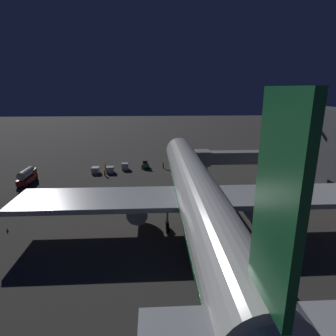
{
  "coord_description": "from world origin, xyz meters",
  "views": [
    {
      "loc": [
        6.13,
        47.02,
        19.65
      ],
      "look_at": [
        3.0,
        -9.93,
        3.5
      ],
      "focal_mm": 30.43,
      "sensor_mm": 36.0,
      "label": 1
    }
  ],
  "objects_px": {
    "baggage_tug_lead": "(145,165)",
    "baggage_container_near_belt": "(96,170)",
    "apron_floodlight_mast": "(293,136)",
    "ground_crew_by_belt_loader": "(105,172)",
    "jet_bridge": "(239,157)",
    "traffic_cone_nose_starboard": "(169,170)",
    "traffic_cone_wingtip_svc_side": "(7,229)",
    "ground_crew_under_port_wing": "(163,165)",
    "traffic_cone_nose_port": "(187,169)",
    "airliner_at_gate": "(197,194)",
    "fuel_tanker": "(27,176)",
    "baggage_container_far_row": "(125,166)",
    "baggage_container_mid_row": "(110,170)",
    "ground_crew_marshaller_fwd": "(105,166)"
  },
  "relations": [
    {
      "from": "traffic_cone_nose_starboard",
      "to": "traffic_cone_wingtip_svc_side",
      "type": "bearing_deg",
      "value": 49.9
    },
    {
      "from": "baggage_container_mid_row",
      "to": "baggage_container_far_row",
      "type": "relative_size",
      "value": 1.04
    },
    {
      "from": "apron_floodlight_mast",
      "to": "traffic_cone_wingtip_svc_side",
      "type": "relative_size",
      "value": 27.95
    },
    {
      "from": "jet_bridge",
      "to": "apron_floodlight_mast",
      "type": "height_order",
      "value": "apron_floodlight_mast"
    },
    {
      "from": "baggage_container_near_belt",
      "to": "baggage_container_far_row",
      "type": "height_order",
      "value": "baggage_container_far_row"
    },
    {
      "from": "airliner_at_gate",
      "to": "ground_crew_under_port_wing",
      "type": "xyz_separation_m",
      "value": [
        3.52,
        -32.32,
        -4.46
      ]
    },
    {
      "from": "ground_crew_by_belt_loader",
      "to": "ground_crew_under_port_wing",
      "type": "relative_size",
      "value": 0.98
    },
    {
      "from": "baggage_tug_lead",
      "to": "baggage_container_near_belt",
      "type": "relative_size",
      "value": 1.28
    },
    {
      "from": "baggage_tug_lead",
      "to": "ground_crew_by_belt_loader",
      "type": "bearing_deg",
      "value": 33.15
    },
    {
      "from": "jet_bridge",
      "to": "traffic_cone_nose_starboard",
      "type": "bearing_deg",
      "value": -34.51
    },
    {
      "from": "ground_crew_under_port_wing",
      "to": "traffic_cone_wingtip_svc_side",
      "type": "xyz_separation_m",
      "value": [
        23.39,
        31.62,
        -0.68
      ]
    },
    {
      "from": "jet_bridge",
      "to": "ground_crew_by_belt_loader",
      "type": "bearing_deg",
      "value": -12.54
    },
    {
      "from": "airliner_at_gate",
      "to": "baggage_tug_lead",
      "type": "xyz_separation_m",
      "value": [
        8.08,
        -32.82,
        -4.63
      ]
    },
    {
      "from": "apron_floodlight_mast",
      "to": "baggage_container_near_belt",
      "type": "distance_m",
      "value": 46.24
    },
    {
      "from": "apron_floodlight_mast",
      "to": "traffic_cone_nose_port",
      "type": "relative_size",
      "value": 27.95
    },
    {
      "from": "jet_bridge",
      "to": "ground_crew_by_belt_loader",
      "type": "distance_m",
      "value": 30.35
    },
    {
      "from": "ground_crew_by_belt_loader",
      "to": "ground_crew_marshaller_fwd",
      "type": "relative_size",
      "value": 0.96
    },
    {
      "from": "jet_bridge",
      "to": "apron_floodlight_mast",
      "type": "distance_m",
      "value": 14.81
    },
    {
      "from": "traffic_cone_nose_port",
      "to": "traffic_cone_wingtip_svc_side",
      "type": "relative_size",
      "value": 1.0
    },
    {
      "from": "apron_floodlight_mast",
      "to": "traffic_cone_nose_port",
      "type": "height_order",
      "value": "apron_floodlight_mast"
    },
    {
      "from": "apron_floodlight_mast",
      "to": "traffic_cone_wingtip_svc_side",
      "type": "bearing_deg",
      "value": 25.07
    },
    {
      "from": "airliner_at_gate",
      "to": "baggage_container_far_row",
      "type": "xyz_separation_m",
      "value": [
        13.09,
        -31.78,
        -4.62
      ]
    },
    {
      "from": "baggage_container_mid_row",
      "to": "ground_crew_under_port_wing",
      "type": "distance_m",
      "value": 13.26
    },
    {
      "from": "baggage_container_far_row",
      "to": "airliner_at_gate",
      "type": "bearing_deg",
      "value": 112.39
    },
    {
      "from": "baggage_container_mid_row",
      "to": "ground_crew_by_belt_loader",
      "type": "bearing_deg",
      "value": 68.81
    },
    {
      "from": "ground_crew_by_belt_loader",
      "to": "baggage_tug_lead",
      "type": "bearing_deg",
      "value": -146.85
    },
    {
      "from": "jet_bridge",
      "to": "apron_floodlight_mast",
      "type": "xyz_separation_m",
      "value": [
        -13.51,
        -4.92,
        3.57
      ]
    },
    {
      "from": "traffic_cone_nose_port",
      "to": "ground_crew_marshaller_fwd",
      "type": "bearing_deg",
      "value": -4.65
    },
    {
      "from": "apron_floodlight_mast",
      "to": "ground_crew_by_belt_loader",
      "type": "xyz_separation_m",
      "value": [
        42.79,
        -1.59,
        -8.15
      ]
    },
    {
      "from": "baggage_container_far_row",
      "to": "ground_crew_under_port_wing",
      "type": "relative_size",
      "value": 0.97
    },
    {
      "from": "baggage_container_far_row",
      "to": "traffic_cone_wingtip_svc_side",
      "type": "xyz_separation_m",
      "value": [
        13.82,
        31.08,
        -0.51
      ]
    },
    {
      "from": "baggage_container_mid_row",
      "to": "traffic_cone_wingtip_svc_side",
      "type": "height_order",
      "value": "baggage_container_mid_row"
    },
    {
      "from": "airliner_at_gate",
      "to": "ground_crew_by_belt_loader",
      "type": "bearing_deg",
      "value": -57.17
    },
    {
      "from": "apron_floodlight_mast",
      "to": "ground_crew_under_port_wing",
      "type": "bearing_deg",
      "value": -13.76
    },
    {
      "from": "apron_floodlight_mast",
      "to": "baggage_tug_lead",
      "type": "bearing_deg",
      "value": -12.77
    },
    {
      "from": "baggage_tug_lead",
      "to": "baggage_container_mid_row",
      "type": "bearing_deg",
      "value": 24.02
    },
    {
      "from": "apron_floodlight_mast",
      "to": "baggage_tug_lead",
      "type": "distance_m",
      "value": 35.41
    },
    {
      "from": "ground_crew_under_port_wing",
      "to": "airliner_at_gate",
      "type": "bearing_deg",
      "value": 96.22
    },
    {
      "from": "traffic_cone_nose_port",
      "to": "airliner_at_gate",
      "type": "bearing_deg",
      "value": 85.81
    },
    {
      "from": "baggage_container_mid_row",
      "to": "jet_bridge",
      "type": "bearing_deg",
      "value": 162.72
    },
    {
      "from": "airliner_at_gate",
      "to": "ground_crew_under_port_wing",
      "type": "relative_size",
      "value": 36.27
    },
    {
      "from": "baggage_container_mid_row",
      "to": "traffic_cone_nose_starboard",
      "type": "height_order",
      "value": "baggage_container_mid_row"
    },
    {
      "from": "baggage_container_far_row",
      "to": "traffic_cone_nose_starboard",
      "type": "bearing_deg",
      "value": 170.93
    },
    {
      "from": "baggage_tug_lead",
      "to": "ground_crew_under_port_wing",
      "type": "xyz_separation_m",
      "value": [
        -4.55,
        0.51,
        0.17
      ]
    },
    {
      "from": "fuel_tanker",
      "to": "baggage_container_far_row",
      "type": "height_order",
      "value": "fuel_tanker"
    },
    {
      "from": "airliner_at_gate",
      "to": "baggage_container_near_belt",
      "type": "distance_m",
      "value": 35.43
    },
    {
      "from": "traffic_cone_nose_port",
      "to": "baggage_tug_lead",
      "type": "bearing_deg",
      "value": -15.14
    },
    {
      "from": "airliner_at_gate",
      "to": "baggage_tug_lead",
      "type": "distance_m",
      "value": 34.12
    },
    {
      "from": "airliner_at_gate",
      "to": "jet_bridge",
      "type": "relative_size",
      "value": 2.81
    },
    {
      "from": "baggage_container_mid_row",
      "to": "ground_crew_by_belt_loader",
      "type": "xyz_separation_m",
      "value": [
        0.9,
        2.31,
        0.19
      ]
    }
  ]
}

